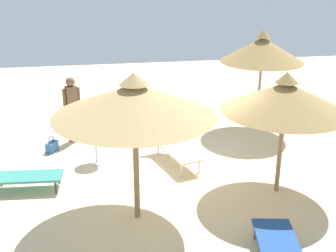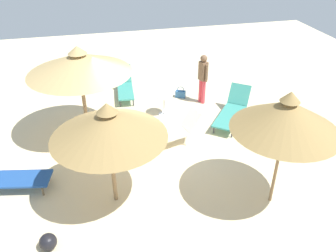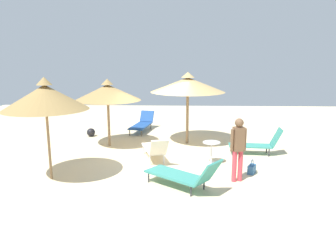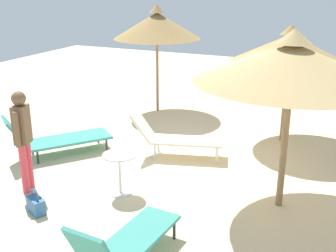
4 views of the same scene
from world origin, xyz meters
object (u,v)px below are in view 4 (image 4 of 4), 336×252
at_px(person_standing_far_left, 23,135).
at_px(handbag, 36,205).
at_px(parasol_umbrella_near_left, 157,25).
at_px(lounge_chair_center, 55,138).
at_px(parasol_umbrella_near_right, 292,63).
at_px(lounge_chair_far_right, 174,137).
at_px(side_table_round, 120,167).
at_px(parasol_umbrella_back, 290,48).
at_px(lounge_chair_front, 124,242).

xyz_separation_m(person_standing_far_left, handbag, (-0.65, 0.56, -0.90)).
relative_size(parasol_umbrella_near_left, lounge_chair_center, 1.38).
height_order(parasol_umbrella_near_right, handbag, parasol_umbrella_near_right).
distance_m(parasol_umbrella_near_right, lounge_chair_far_right, 3.27).
xyz_separation_m(handbag, side_table_round, (-0.88, -1.13, 0.35)).
relative_size(parasol_umbrella_back, lounge_chair_far_right, 1.33).
xyz_separation_m(parasol_umbrella_near_right, lounge_chair_far_right, (2.40, -1.13, -1.92)).
relative_size(handbag, side_table_round, 0.60).
relative_size(parasol_umbrella_near_right, parasol_umbrella_back, 1.12).
distance_m(parasol_umbrella_near_left, person_standing_far_left, 5.42).
height_order(parasol_umbrella_near_left, handbag, parasol_umbrella_near_left).
bearing_deg(lounge_chair_front, parasol_umbrella_near_left, -67.64).
relative_size(lounge_chair_front, side_table_round, 2.54).
bearing_deg(lounge_chair_far_right, parasol_umbrella_back, -134.17).
xyz_separation_m(lounge_chair_far_right, side_table_round, (0.18, 1.86, 0.05)).
height_order(parasol_umbrella_near_left, lounge_chair_center, parasol_umbrella_near_left).
bearing_deg(lounge_chair_front, parasol_umbrella_near_right, -120.68).
distance_m(parasol_umbrella_back, lounge_chair_far_right, 3.16).
height_order(lounge_chair_center, handbag, lounge_chair_center).
xyz_separation_m(parasol_umbrella_near_right, lounge_chair_center, (4.68, -0.18, -1.97)).
bearing_deg(lounge_chair_center, handbag, 121.03).
height_order(person_standing_far_left, handbag, person_standing_far_left).
height_order(lounge_chair_front, lounge_chair_center, lounge_chair_front).
xyz_separation_m(person_standing_far_left, side_table_round, (-1.53, -0.57, -0.55)).
distance_m(parasol_umbrella_near_left, lounge_chair_far_right, 3.83).
distance_m(handbag, side_table_round, 1.47).
distance_m(lounge_chair_far_right, handbag, 3.19).
relative_size(parasol_umbrella_near_left, handbag, 6.63).
bearing_deg(lounge_chair_far_right, handbag, 70.45).
relative_size(lounge_chair_far_right, lounge_chair_center, 0.93).
bearing_deg(lounge_chair_front, parasol_umbrella_back, -99.77).
bearing_deg(parasol_umbrella_back, person_standing_far_left, 50.60).
relative_size(parasol_umbrella_near_right, lounge_chair_center, 1.40).
bearing_deg(person_standing_far_left, parasol_umbrella_near_right, -162.41).
height_order(lounge_chair_far_right, handbag, lounge_chair_far_right).
relative_size(parasol_umbrella_near_left, parasol_umbrella_near_right, 0.99).
xyz_separation_m(parasol_umbrella_near_left, side_table_round, (-1.55, 4.69, -1.85)).
xyz_separation_m(parasol_umbrella_near_right, parasol_umbrella_back, (0.52, -3.06, -0.26)).
distance_m(parasol_umbrella_near_left, lounge_chair_center, 4.30).
distance_m(parasol_umbrella_back, side_table_round, 4.61).
bearing_deg(lounge_chair_front, side_table_round, -57.96).
bearing_deg(parasol_umbrella_back, side_table_round, 61.48).
bearing_deg(parasol_umbrella_near_left, handbag, 96.59).
distance_m(lounge_chair_front, lounge_chair_center, 4.17).
distance_m(parasol_umbrella_near_right, side_table_round, 3.27).
distance_m(lounge_chair_far_right, person_standing_far_left, 3.04).
bearing_deg(parasol_umbrella_near_right, side_table_round, 15.77).
xyz_separation_m(parasol_umbrella_near_left, parasol_umbrella_near_right, (-4.13, 3.96, 0.01)).
bearing_deg(parasol_umbrella_near_left, side_table_round, 108.30).
bearing_deg(lounge_chair_front, handbag, -17.71).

